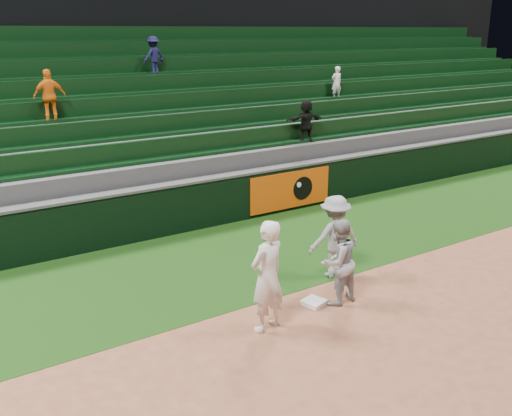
# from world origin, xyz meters

# --- Properties ---
(ground) EXTENTS (70.00, 70.00, 0.00)m
(ground) POSITION_xyz_m (0.00, 0.00, 0.00)
(ground) COLOR brown
(ground) RESTS_ON ground
(foul_grass) EXTENTS (36.00, 4.20, 0.01)m
(foul_grass) POSITION_xyz_m (0.00, 3.00, 0.00)
(foul_grass) COLOR black
(foul_grass) RESTS_ON ground
(first_base) EXTENTS (0.46, 0.46, 0.08)m
(first_base) POSITION_xyz_m (0.03, 0.32, 0.04)
(first_base) COLOR white
(first_base) RESTS_ON ground
(first_baseman) EXTENTS (0.77, 0.60, 1.89)m
(first_baseman) POSITION_xyz_m (-1.17, 0.08, 0.95)
(first_baseman) COLOR white
(first_baseman) RESTS_ON ground
(baserunner) EXTENTS (0.82, 0.67, 1.59)m
(baserunner) POSITION_xyz_m (0.43, 0.17, 0.79)
(baserunner) COLOR #9D9FA7
(baserunner) RESTS_ON ground
(base_coach) EXTENTS (1.17, 0.80, 1.66)m
(base_coach) POSITION_xyz_m (1.15, 1.10, 0.84)
(base_coach) COLOR #90929C
(base_coach) RESTS_ON foul_grass
(field_wall) EXTENTS (36.00, 0.45, 1.25)m
(field_wall) POSITION_xyz_m (0.03, 5.20, 0.63)
(field_wall) COLOR black
(field_wall) RESTS_ON ground
(stadium_seating) EXTENTS (36.00, 5.95, 5.00)m
(stadium_seating) POSITION_xyz_m (-0.00, 8.97, 1.70)
(stadium_seating) COLOR #3A3A3D
(stadium_seating) RESTS_ON ground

